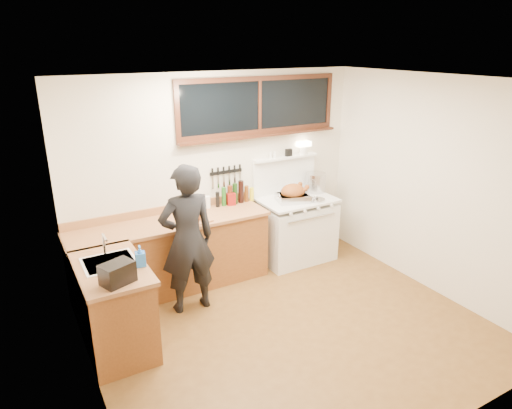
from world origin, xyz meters
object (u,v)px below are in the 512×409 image
cutting_board (195,218)px  vintage_stove (295,227)px  roast_turkey (293,194)px  man (187,240)px

cutting_board → vintage_stove: bearing=5.0°
vintage_stove → roast_turkey: 0.55m
vintage_stove → cutting_board: 1.63m
vintage_stove → man: bearing=-164.6°
vintage_stove → cutting_board: vintage_stove is taller
man → cutting_board: size_ratio=4.14×
man → roast_turkey: 1.74m
vintage_stove → man: 1.90m
man → roast_turkey: bearing=13.8°
man → roast_turkey: man is taller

